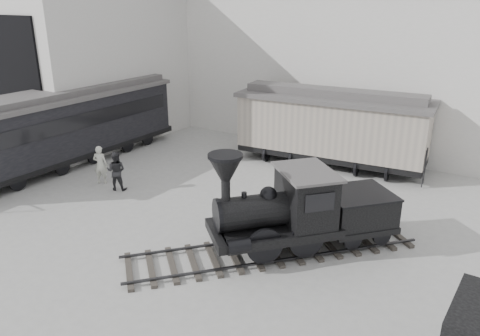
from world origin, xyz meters
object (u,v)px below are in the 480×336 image
Objects in this scene: visitor_a at (100,165)px; visitor_b at (116,171)px; locomotive at (295,214)px; passenger_coach at (69,126)px; boxcar at (331,126)px.

visitor_a reaches higher than visitor_b.
passenger_coach is at bearing -145.87° from locomotive.
locomotive is 8.93m from boxcar.
passenger_coach is 7.48× the size of visitor_a.
boxcar reaches higher than passenger_coach.
visitor_b is (-6.49, -8.18, -1.15)m from boxcar.
locomotive reaches higher than visitor_a.
visitor_b is at bearing -134.69° from boxcar.
passenger_coach is 7.58× the size of visitor_b.
boxcar is 0.73× the size of passenger_coach.
passenger_coach is (-11.07, -6.92, -0.07)m from boxcar.
passenger_coach reaches higher than visitor_a.
visitor_a is at bearing -139.92° from boxcar.
locomotive is at bearing -6.92° from passenger_coach.
locomotive is at bearing 150.85° from visitor_a.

